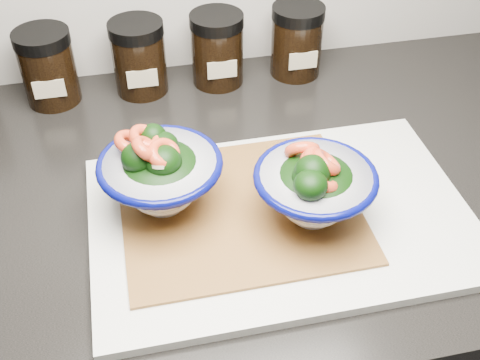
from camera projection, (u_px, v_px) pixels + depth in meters
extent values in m
cube|color=black|center=(157.00, 202.00, 0.78)|extent=(3.50, 0.60, 0.04)
cube|color=silver|center=(281.00, 217.00, 0.72)|extent=(0.45, 0.30, 0.01)
cube|color=#AA6E33|center=(240.00, 209.00, 0.72)|extent=(0.28, 0.24, 0.00)
cylinder|color=white|center=(164.00, 200.00, 0.72)|extent=(0.05, 0.05, 0.01)
ellipsoid|color=white|center=(163.00, 190.00, 0.71)|extent=(0.08, 0.08, 0.04)
torus|color=#050855|center=(160.00, 164.00, 0.68)|extent=(0.15, 0.15, 0.01)
torus|color=#050855|center=(161.00, 174.00, 0.69)|extent=(0.12, 0.12, 0.00)
ellipsoid|color=black|center=(160.00, 171.00, 0.69)|extent=(0.11, 0.11, 0.05)
ellipsoid|color=black|center=(153.00, 139.00, 0.69)|extent=(0.03, 0.03, 0.04)
cylinder|color=#477233|center=(154.00, 147.00, 0.70)|extent=(0.01, 0.01, 0.02)
ellipsoid|color=black|center=(138.00, 158.00, 0.67)|extent=(0.04, 0.04, 0.04)
cylinder|color=#477233|center=(140.00, 167.00, 0.68)|extent=(0.02, 0.01, 0.03)
ellipsoid|color=black|center=(163.00, 146.00, 0.69)|extent=(0.04, 0.04, 0.03)
cylinder|color=#477233|center=(164.00, 155.00, 0.70)|extent=(0.02, 0.02, 0.03)
ellipsoid|color=black|center=(163.00, 162.00, 0.67)|extent=(0.04, 0.04, 0.04)
cylinder|color=#477233|center=(164.00, 172.00, 0.68)|extent=(0.01, 0.01, 0.03)
torus|color=#DB6029|center=(145.00, 138.00, 0.68)|extent=(0.05, 0.05, 0.03)
torus|color=#DB6029|center=(130.00, 142.00, 0.69)|extent=(0.05, 0.05, 0.04)
torus|color=#DB6029|center=(164.00, 154.00, 0.66)|extent=(0.06, 0.06, 0.04)
torus|color=#DB6029|center=(147.00, 149.00, 0.66)|extent=(0.05, 0.06, 0.05)
cylinder|color=#CCBC8E|center=(166.00, 152.00, 0.69)|extent=(0.02, 0.02, 0.01)
cylinder|color=#CCBC8E|center=(160.00, 164.00, 0.66)|extent=(0.02, 0.02, 0.01)
cylinder|color=white|center=(312.00, 212.00, 0.70)|extent=(0.05, 0.05, 0.01)
ellipsoid|color=white|center=(313.00, 202.00, 0.69)|extent=(0.08, 0.08, 0.03)
torus|color=#050855|center=(316.00, 177.00, 0.67)|extent=(0.14, 0.14, 0.01)
torus|color=#050855|center=(315.00, 186.00, 0.68)|extent=(0.12, 0.12, 0.00)
ellipsoid|color=black|center=(315.00, 184.00, 0.68)|extent=(0.10, 0.10, 0.05)
ellipsoid|color=black|center=(311.00, 185.00, 0.64)|extent=(0.04, 0.04, 0.03)
cylinder|color=#477233|center=(310.00, 194.00, 0.64)|extent=(0.01, 0.02, 0.03)
ellipsoid|color=black|center=(312.00, 172.00, 0.65)|extent=(0.04, 0.04, 0.04)
cylinder|color=#477233|center=(311.00, 182.00, 0.66)|extent=(0.01, 0.01, 0.02)
ellipsoid|color=black|center=(307.00, 178.00, 0.66)|extent=(0.03, 0.03, 0.03)
cylinder|color=#477233|center=(306.00, 186.00, 0.66)|extent=(0.01, 0.01, 0.02)
torus|color=#DB6029|center=(320.00, 182.00, 0.65)|extent=(0.06, 0.06, 0.04)
torus|color=#DB6029|center=(315.00, 162.00, 0.67)|extent=(0.05, 0.06, 0.05)
torus|color=#DB6029|center=(314.00, 163.00, 0.67)|extent=(0.06, 0.05, 0.04)
torus|color=#DB6029|center=(326.00, 162.00, 0.66)|extent=(0.04, 0.05, 0.04)
torus|color=#DB6029|center=(302.00, 151.00, 0.69)|extent=(0.05, 0.04, 0.05)
cylinder|color=#CCBC8E|center=(300.00, 175.00, 0.66)|extent=(0.02, 0.02, 0.01)
cylinder|color=black|center=(49.00, 72.00, 0.89)|extent=(0.08, 0.08, 0.09)
cylinder|color=black|center=(41.00, 38.00, 0.85)|extent=(0.08, 0.08, 0.02)
cube|color=#C6B793|center=(49.00, 89.00, 0.86)|extent=(0.04, 0.00, 0.03)
cylinder|color=black|center=(140.00, 63.00, 0.91)|extent=(0.08, 0.08, 0.09)
cylinder|color=black|center=(135.00, 28.00, 0.87)|extent=(0.08, 0.08, 0.02)
cube|color=#C6B793|center=(142.00, 79.00, 0.88)|extent=(0.04, 0.00, 0.03)
cylinder|color=black|center=(217.00, 54.00, 0.93)|extent=(0.08, 0.08, 0.09)
cylinder|color=black|center=(216.00, 20.00, 0.89)|extent=(0.08, 0.08, 0.02)
cube|color=#C6B793|center=(222.00, 70.00, 0.90)|extent=(0.04, 0.00, 0.03)
cylinder|color=black|center=(296.00, 46.00, 0.95)|extent=(0.08, 0.08, 0.09)
cylinder|color=black|center=(299.00, 12.00, 0.91)|extent=(0.08, 0.08, 0.02)
cube|color=#C6B793|center=(303.00, 61.00, 0.92)|extent=(0.05, 0.00, 0.03)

